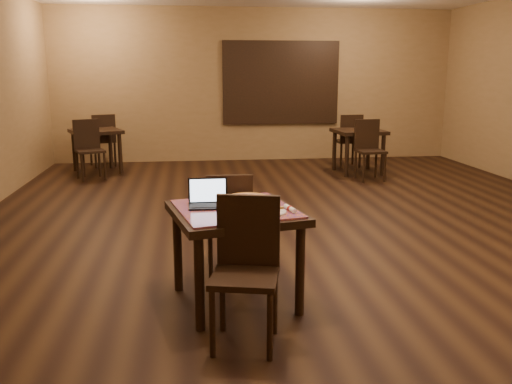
{
  "coord_description": "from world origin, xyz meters",
  "views": [
    {
      "loc": [
        -1.35,
        -5.94,
        1.79
      ],
      "look_at": [
        -0.84,
        -1.8,
        0.85
      ],
      "focal_mm": 38.0,
      "sensor_mm": 36.0,
      "label": 1
    }
  ],
  "objects": [
    {
      "name": "ground",
      "position": [
        0.0,
        0.0,
        0.0
      ],
      "size": [
        10.0,
        10.0,
        0.0
      ],
      "primitive_type": "plane",
      "color": "black",
      "rests_on": "ground"
    },
    {
      "name": "wall_back",
      "position": [
        0.0,
        5.0,
        1.5
      ],
      "size": [
        8.0,
        0.02,
        3.0
      ],
      "primitive_type": "cube",
      "color": "olive",
      "rests_on": "ground"
    },
    {
      "name": "mural",
      "position": [
        0.5,
        4.96,
        1.55
      ],
      "size": [
        2.34,
        0.05,
        1.64
      ],
      "color": "#25558A",
      "rests_on": "wall_back"
    },
    {
      "name": "tiled_table",
      "position": [
        -1.02,
        -1.95,
        0.66
      ],
      "size": [
        1.1,
        1.1,
        0.76
      ],
      "rotation": [
        0.0,
        0.0,
        0.21
      ],
      "color": "black",
      "rests_on": "ground"
    },
    {
      "name": "chair_main_near",
      "position": [
        -1.0,
        -2.57,
        0.55
      ],
      "size": [
        0.51,
        0.51,
        0.98
      ],
      "rotation": [
        0.0,
        0.0,
        -0.24
      ],
      "color": "black",
      "rests_on": "ground"
    },
    {
      "name": "chair_main_far",
      "position": [
        -1.02,
        -1.33,
        0.52
      ],
      "size": [
        0.41,
        0.41,
        0.92
      ],
      "rotation": [
        0.0,
        0.0,
        3.12
      ],
      "color": "black",
      "rests_on": "ground"
    },
    {
      "name": "laptop",
      "position": [
        -1.22,
        -1.85,
        0.82
      ],
      "size": [
        0.31,
        0.24,
        0.21
      ],
      "rotation": [
        0.0,
        0.0,
        -0.01
      ],
      "color": "black",
      "rests_on": "tiled_table"
    },
    {
      "name": "plate",
      "position": [
        -0.8,
        -2.13,
        0.77
      ],
      "size": [
        0.28,
        0.28,
        0.02
      ],
      "primitive_type": "cylinder",
      "color": "white",
      "rests_on": "tiled_table"
    },
    {
      "name": "pizza_slice",
      "position": [
        -0.8,
        -2.13,
        0.79
      ],
      "size": [
        0.24,
        0.24,
        0.02
      ],
      "primitive_type": null,
      "rotation": [
        0.0,
        0.0,
        0.27
      ],
      "color": "beige",
      "rests_on": "plate"
    },
    {
      "name": "pizza_pan",
      "position": [
        -0.9,
        -1.71,
        0.77
      ],
      "size": [
        0.4,
        0.4,
        0.01
      ],
      "primitive_type": "cylinder",
      "color": "silver",
      "rests_on": "tiled_table"
    },
    {
      "name": "pizza_whole",
      "position": [
        -0.9,
        -1.71,
        0.78
      ],
      "size": [
        0.34,
        0.34,
        0.02
      ],
      "color": "beige",
      "rests_on": "pizza_pan"
    },
    {
      "name": "spatula",
      "position": [
        -0.88,
        -1.73,
        0.79
      ],
      "size": [
        0.23,
        0.28,
        0.01
      ],
      "primitive_type": "cube",
      "rotation": [
        0.0,
        0.0,
        0.55
      ],
      "color": "silver",
      "rests_on": "pizza_whole"
    },
    {
      "name": "napkin_roll",
      "position": [
        -0.62,
        -2.09,
        0.78
      ],
      "size": [
        0.07,
        0.17,
        0.04
      ],
      "rotation": [
        0.0,
        0.0,
        0.23
      ],
      "color": "white",
      "rests_on": "tiled_table"
    },
    {
      "name": "other_table_a",
      "position": [
        1.62,
        3.31,
        0.64
      ],
      "size": [
        0.87,
        0.87,
        0.77
      ],
      "rotation": [
        0.0,
        0.0,
        0.06
      ],
      "color": "black",
      "rests_on": "ground"
    },
    {
      "name": "other_table_a_chair_near",
      "position": [
        1.62,
        2.73,
        0.56
      ],
      "size": [
        0.46,
        0.46,
        1.0
      ],
      "rotation": [
        0.0,
        0.0,
        0.06
      ],
      "color": "black",
      "rests_on": "ground"
    },
    {
      "name": "other_table_a_chair_far",
      "position": [
        1.63,
        3.89,
        0.56
      ],
      "size": [
        0.46,
        0.46,
        1.0
      ],
      "rotation": [
        0.0,
        0.0,
        3.21
      ],
      "color": "black",
      "rests_on": "ground"
    },
    {
      "name": "other_table_b",
      "position": [
        -3.0,
        3.94,
        0.64
      ],
      "size": [
        1.07,
        1.07,
        0.77
      ],
      "rotation": [
        0.0,
        0.0,
        0.39
      ],
      "color": "black",
      "rests_on": "ground"
    },
    {
      "name": "other_table_b_chair_near",
      "position": [
        -3.03,
        3.35,
        0.56
      ],
      "size": [
        0.56,
        0.56,
        0.99
      ],
      "rotation": [
        0.0,
        0.0,
        0.39
      ],
      "color": "black",
      "rests_on": "ground"
    },
    {
      "name": "other_table_b_chair_far",
      "position": [
        -2.97,
        4.52,
        0.56
      ],
      "size": [
        0.56,
        0.56,
        0.99
      ],
      "rotation": [
        0.0,
        0.0,
        3.53
      ],
      "color": "black",
      "rests_on": "ground"
    }
  ]
}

